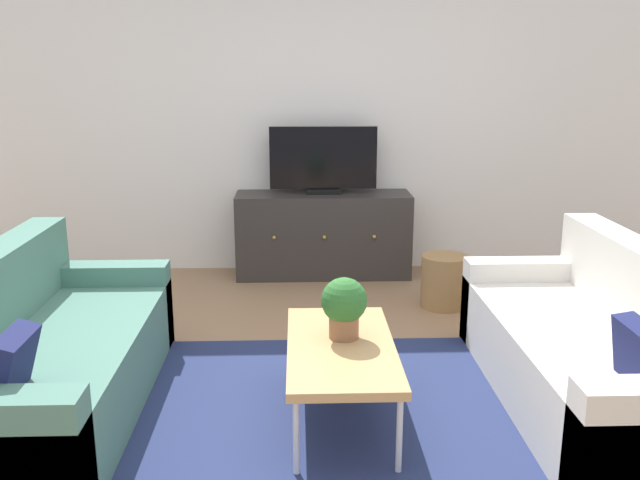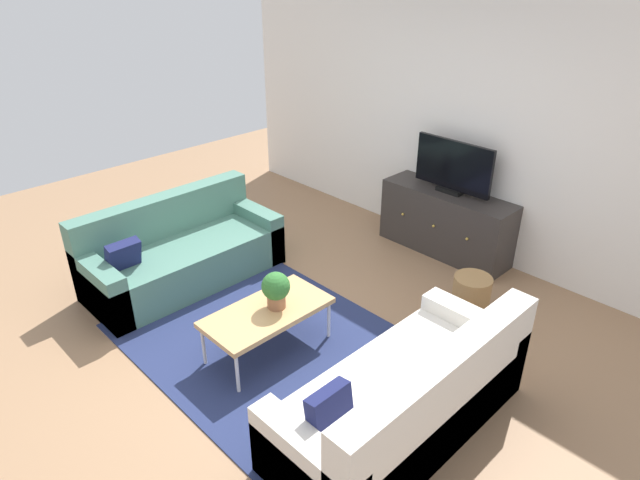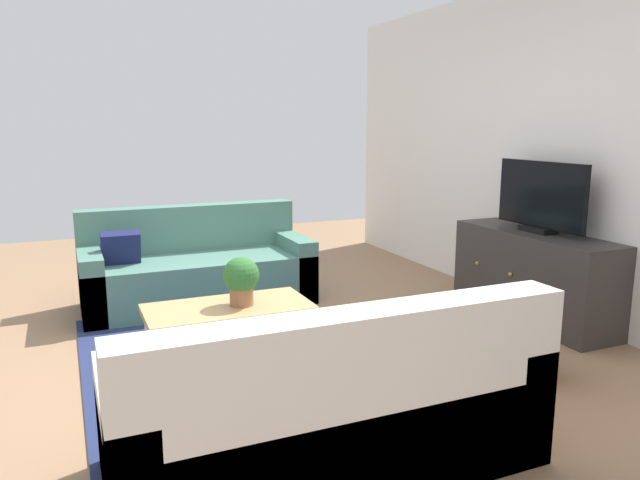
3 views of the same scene
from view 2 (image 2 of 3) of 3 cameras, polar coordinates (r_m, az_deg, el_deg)
name	(u,v)px [view 2 (image 2 of 3)]	position (r m, az deg, el deg)	size (l,w,h in m)	color
ground_plane	(282,335)	(4.85, -3.95, -9.81)	(10.00, 10.00, 0.00)	#997251
wall_back	(464,125)	(6.03, 14.71, 11.45)	(6.40, 0.12, 2.70)	white
area_rug	(269,342)	(4.77, -5.34, -10.50)	(2.50, 1.90, 0.01)	navy
couch_left_side	(179,253)	(5.66, -14.37, -1.36)	(0.83, 1.91, 0.83)	#4C7A6B
couch_right_side	(409,404)	(3.87, 9.23, -16.43)	(0.83, 1.91, 0.83)	silver
coffee_table	(267,313)	(4.47, -5.49, -7.55)	(0.53, 1.04, 0.41)	tan
potted_plant	(276,289)	(4.39, -4.59, -5.06)	(0.23, 0.23, 0.31)	#936042
tv_console	(446,222)	(6.10, 12.90, 1.80)	(1.46, 0.47, 0.70)	#332D2B
flat_screen_tv	(453,167)	(5.88, 13.65, 7.35)	(0.89, 0.16, 0.55)	black
wicker_basket	(471,296)	(5.17, 15.37, -5.61)	(0.34, 0.34, 0.39)	#9E7547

